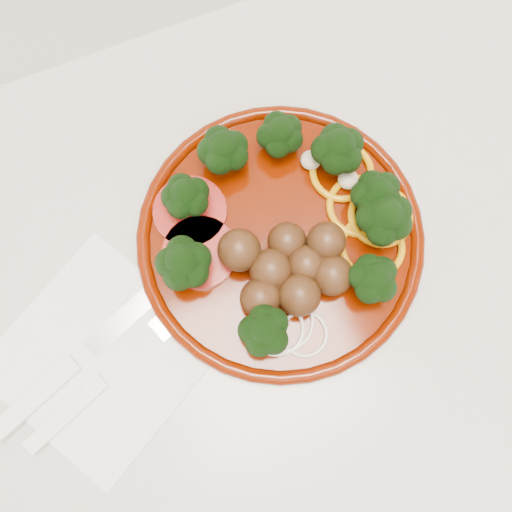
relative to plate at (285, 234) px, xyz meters
name	(u,v)px	position (x,y,z in m)	size (l,w,h in m)	color
counter	(144,373)	(-0.25, -0.03, -0.47)	(2.40, 0.60, 0.90)	silver
plate	(285,234)	(0.00, 0.00, 0.00)	(0.29, 0.29, 0.06)	#4B0E00
napkin	(101,356)	(-0.21, -0.04, -0.02)	(0.17, 0.17, 0.00)	white
knife	(70,367)	(-0.24, -0.04, -0.01)	(0.23, 0.11, 0.01)	silver
fork	(88,395)	(-0.23, -0.07, -0.01)	(0.20, 0.10, 0.01)	white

